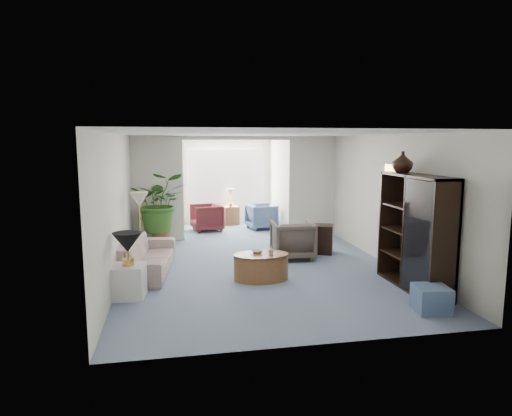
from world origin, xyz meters
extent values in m
plane|color=gray|center=(0.00, 0.00, 0.00)|extent=(6.00, 6.00, 0.00)
plane|color=gray|center=(0.00, 4.10, 0.00)|extent=(2.60, 2.60, 0.00)
cube|color=silver|center=(-1.90, 3.00, 1.25)|extent=(1.20, 0.12, 2.50)
cube|color=silver|center=(1.90, 3.00, 1.25)|extent=(1.20, 0.12, 2.50)
cube|color=silver|center=(0.00, 3.00, 2.45)|extent=(2.60, 0.12, 0.10)
cube|color=white|center=(0.00, 5.18, 1.40)|extent=(2.20, 0.02, 1.50)
cube|color=white|center=(0.00, 5.15, 1.40)|extent=(2.20, 0.02, 1.50)
cube|color=#B7AC92|center=(2.46, -0.10, 1.70)|extent=(0.04, 0.50, 0.40)
imported|color=beige|center=(-2.06, 0.43, 0.30)|extent=(1.06, 2.17, 0.61)
cube|color=white|center=(-2.26, -0.92, 0.26)|extent=(0.52, 0.52, 0.51)
cone|color=black|center=(-2.26, -0.92, 0.86)|extent=(0.44, 0.44, 0.30)
cone|color=#F6ECC4|center=(-2.20, 1.15, 1.25)|extent=(0.36, 0.36, 0.28)
cylinder|color=#915A34|center=(-0.10, -0.40, 0.23)|extent=(1.14, 1.14, 0.45)
imported|color=silver|center=(-0.15, -0.30, 0.47)|extent=(0.24, 0.24, 0.05)
imported|color=beige|center=(0.05, -0.50, 0.50)|extent=(0.12, 0.12, 0.09)
imported|color=#595046|center=(0.82, 0.89, 0.38)|extent=(0.87, 0.89, 0.77)
cube|color=black|center=(1.52, 1.19, 0.31)|extent=(0.63, 0.58, 0.61)
cube|color=black|center=(2.23, -1.31, 0.92)|extent=(0.44, 1.66, 1.84)
imported|color=black|center=(2.23, -0.81, 2.02)|extent=(0.34, 0.34, 0.36)
cube|color=slate|center=(1.94, -2.30, 0.18)|extent=(0.52, 0.52, 0.36)
cylinder|color=brown|center=(-1.85, 2.59, 0.16)|extent=(0.40, 0.40, 0.32)
imported|color=#336121|center=(-1.85, 2.59, 1.00)|extent=(1.22, 1.06, 1.36)
imported|color=slate|center=(0.83, 4.10, 0.34)|extent=(0.86, 0.84, 0.68)
imported|color=#581E24|center=(-0.67, 4.10, 0.36)|extent=(0.90, 0.88, 0.71)
cube|color=#915A34|center=(0.08, 4.85, 0.27)|extent=(0.48, 0.40, 0.53)
cube|color=#282523|center=(2.18, -1.77, 0.64)|extent=(0.30, 0.26, 0.16)
cube|color=#312C26|center=(2.18, -1.66, 1.54)|extent=(0.30, 0.26, 0.16)
cube|color=#4B4946|center=(2.18, -1.44, 1.09)|extent=(0.30, 0.26, 0.16)
camera|label=1|loc=(-1.60, -7.72, 2.35)|focal=31.41mm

